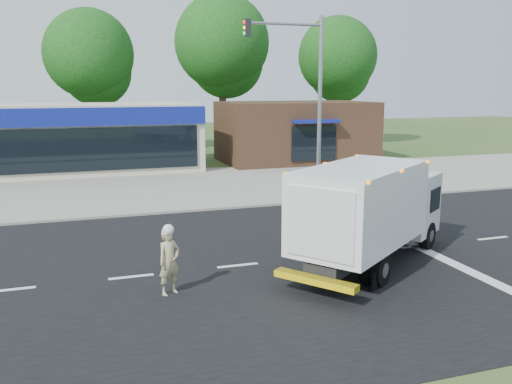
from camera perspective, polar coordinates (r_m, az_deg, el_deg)
ground at (r=16.75m, az=8.02°, el=-6.67°), size 120.00×120.00×0.00m
road_asphalt at (r=16.74m, az=8.02°, el=-6.66°), size 60.00×14.00×0.02m
sidewalk at (r=24.10m, az=-0.59°, el=-0.90°), size 60.00×2.40×0.12m
parking_apron at (r=29.59m, az=-4.01°, el=1.24°), size 60.00×9.00×0.02m
lane_markings at (r=16.27m, az=14.45°, el=-7.40°), size 55.20×7.00×0.01m
ems_box_truck at (r=15.67m, az=12.01°, el=-1.54°), size 6.63×5.67×2.98m
emergency_worker at (r=13.58m, az=-9.12°, el=-7.09°), size 0.73×0.64×1.79m
retail_strip_mall at (r=34.38m, az=-21.37°, el=5.26°), size 18.00×6.20×4.00m
brown_storefront at (r=37.18m, az=4.20°, el=6.37°), size 10.00×6.70×4.00m
traffic_signal_pole at (r=23.83m, az=5.32°, el=10.70°), size 3.51×0.25×8.00m
background_trees at (r=42.95m, az=-10.11°, el=14.06°), size 36.77×7.39×12.10m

